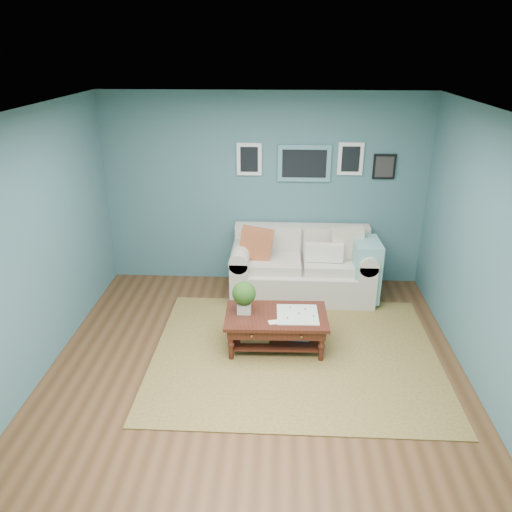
{
  "coord_description": "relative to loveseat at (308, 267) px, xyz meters",
  "views": [
    {
      "loc": [
        0.24,
        -4.28,
        3.26
      ],
      "look_at": [
        -0.04,
        1.0,
        1.0
      ],
      "focal_mm": 35.0,
      "sensor_mm": 36.0,
      "label": 1
    }
  ],
  "objects": [
    {
      "name": "room_shell",
      "position": [
        -0.61,
        -1.97,
        0.95
      ],
      "size": [
        5.0,
        5.02,
        2.7
      ],
      "color": "brown",
      "rests_on": "ground"
    },
    {
      "name": "area_rug",
      "position": [
        -0.2,
        -1.52,
        -0.41
      ],
      "size": [
        3.2,
        2.56,
        0.01
      ],
      "primitive_type": "cube",
      "color": "brown",
      "rests_on": "ground"
    },
    {
      "name": "loveseat",
      "position": [
        0.0,
        0.0,
        0.0
      ],
      "size": [
        1.98,
        0.9,
        1.02
      ],
      "color": "beige",
      "rests_on": "ground"
    },
    {
      "name": "coffee_table",
      "position": [
        -0.48,
        -1.37,
        -0.06
      ],
      "size": [
        1.17,
        0.7,
        0.81
      ],
      "rotation": [
        0.0,
        0.0,
        0.02
      ],
      "color": "black",
      "rests_on": "ground"
    }
  ]
}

